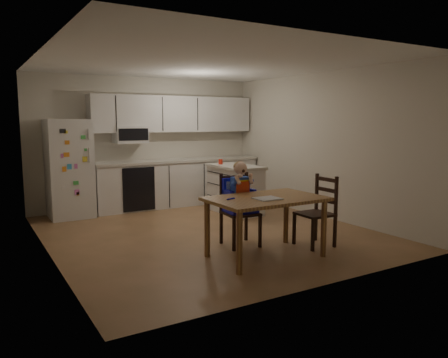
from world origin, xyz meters
name	(u,v)px	position (x,y,z in m)	size (l,w,h in m)	color
room	(193,148)	(0.00, 0.48, 1.25)	(4.52, 5.01, 2.51)	brown
refrigerator	(69,169)	(-1.55, 2.15, 0.85)	(0.72, 0.70, 1.70)	silver
kitchen_run	(176,161)	(0.50, 2.24, 0.88)	(3.37, 0.62, 2.15)	silver
kitchen_island	(235,189)	(1.12, 1.00, 0.44)	(0.62, 1.18, 0.87)	silver
red_cup	(221,162)	(0.98, 1.28, 0.92)	(0.08, 0.08, 0.10)	red
dining_table	(266,205)	(0.05, -1.41, 0.65)	(1.39, 0.90, 0.75)	brown
napkin	(267,198)	(0.00, -1.51, 0.75)	(0.30, 0.26, 0.01)	#BCBCC1
toddler_spoon	(230,199)	(-0.40, -1.31, 0.75)	(0.02, 0.02, 0.12)	#1617D1
chair_booster	(239,195)	(0.05, -0.80, 0.69)	(0.46, 0.46, 1.14)	black
chair_side	(320,206)	(0.99, -1.37, 0.54)	(0.43, 0.43, 0.95)	black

